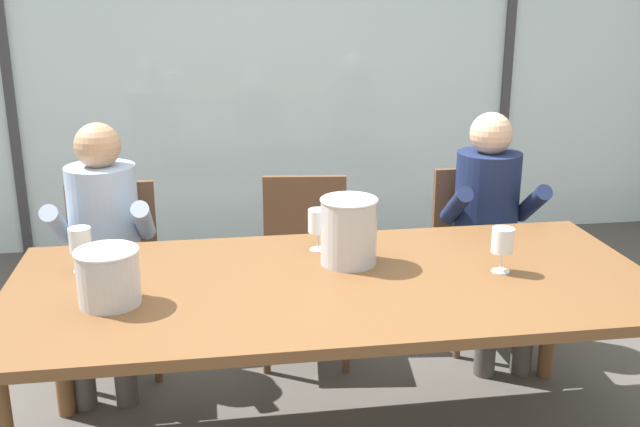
% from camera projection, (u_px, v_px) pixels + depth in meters
% --- Properties ---
extents(ground, '(14.00, 14.00, 0.00)m').
position_uv_depth(ground, '(301.00, 338.00, 3.91)').
color(ground, '#4C4742').
extents(window_glass_panel, '(7.60, 0.03, 2.60)m').
position_uv_depth(window_glass_panel, '(269.00, 59.00, 5.06)').
color(window_glass_panel, silver).
rests_on(window_glass_panel, ground).
extents(window_mullion_left, '(0.06, 0.06, 2.60)m').
position_uv_depth(window_mullion_left, '(6.00, 64.00, 4.79)').
color(window_mullion_left, '#38383D').
rests_on(window_mullion_left, ground).
extents(window_mullion_right, '(0.06, 0.06, 2.60)m').
position_uv_depth(window_mullion_right, '(508.00, 56.00, 5.29)').
color(window_mullion_right, '#38383D').
rests_on(window_mullion_right, ground).
extents(hillside_vineyard, '(13.60, 2.40, 1.95)m').
position_uv_depth(hillside_vineyard, '(243.00, 61.00, 8.34)').
color(hillside_vineyard, '#386633').
rests_on(hillside_vineyard, ground).
extents(dining_table, '(2.40, 1.08, 0.74)m').
position_uv_depth(dining_table, '(334.00, 295.00, 2.77)').
color(dining_table, brown).
rests_on(dining_table, ground).
extents(chair_near_curtain, '(0.45, 0.45, 0.88)m').
position_uv_depth(chair_near_curtain, '(113.00, 261.00, 3.57)').
color(chair_near_curtain, brown).
rests_on(chair_near_curtain, ground).
extents(chair_left_of_center, '(0.49, 0.49, 0.88)m').
position_uv_depth(chair_left_of_center, '(305.00, 252.00, 3.69)').
color(chair_left_of_center, brown).
rests_on(chair_left_of_center, ground).
extents(chair_center, '(0.45, 0.45, 0.88)m').
position_uv_depth(chair_center, '(477.00, 241.00, 3.86)').
color(chair_center, brown).
rests_on(chair_center, ground).
extents(person_pale_blue_shirt, '(0.46, 0.61, 1.20)m').
position_uv_depth(person_pale_blue_shirt, '(103.00, 236.00, 3.40)').
color(person_pale_blue_shirt, '#9EB2D1').
rests_on(person_pale_blue_shirt, ground).
extents(person_navy_polo, '(0.48, 0.62, 1.20)m').
position_uv_depth(person_navy_polo, '(490.00, 218.00, 3.67)').
color(person_navy_polo, '#192347').
rests_on(person_navy_polo, ground).
extents(ice_bucket_primary, '(0.23, 0.23, 0.26)m').
position_uv_depth(ice_bucket_primary, '(349.00, 230.00, 2.87)').
color(ice_bucket_primary, '#B7B7BC').
rests_on(ice_bucket_primary, dining_table).
extents(ice_bucket_secondary, '(0.22, 0.22, 0.20)m').
position_uv_depth(ice_bucket_secondary, '(108.00, 276.00, 2.51)').
color(ice_bucket_secondary, '#B7B7BC').
rests_on(ice_bucket_secondary, dining_table).
extents(wine_glass_by_left_taster, '(0.08, 0.08, 0.17)m').
position_uv_depth(wine_glass_by_left_taster, '(318.00, 223.00, 3.02)').
color(wine_glass_by_left_taster, silver).
rests_on(wine_glass_by_left_taster, dining_table).
extents(wine_glass_near_bucket, '(0.08, 0.08, 0.17)m').
position_uv_depth(wine_glass_near_bucket, '(503.00, 242.00, 2.79)').
color(wine_glass_near_bucket, silver).
rests_on(wine_glass_near_bucket, dining_table).
extents(wine_glass_center_pour, '(0.08, 0.08, 0.17)m').
position_uv_depth(wine_glass_center_pour, '(80.00, 241.00, 2.79)').
color(wine_glass_center_pour, silver).
rests_on(wine_glass_center_pour, dining_table).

